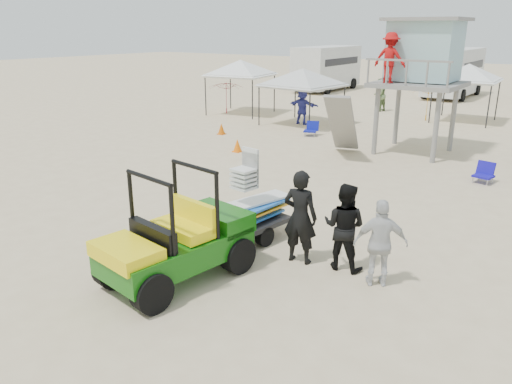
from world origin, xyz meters
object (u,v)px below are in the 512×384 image
Objects in this scene: surf_trailer at (248,208)px; lifeguard_tower at (420,56)px; utility_cart at (173,231)px; man_left at (300,217)px.

lifeguard_tower is (0.15, 10.51, 2.84)m from surf_trailer.
utility_cart is 2.55m from man_left.
utility_cart is 0.61× the size of lifeguard_tower.
lifeguard_tower is at bearing 89.19° from surf_trailer.
man_left reaches higher than surf_trailer.
surf_trailer is at bearing -19.21° from man_left.
man_left is at bearing 53.23° from utility_cart.
utility_cart is at bearing -90.70° from lifeguard_tower.
man_left is at bearing -11.20° from surf_trailer.
utility_cart is at bearing 45.22° from man_left.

